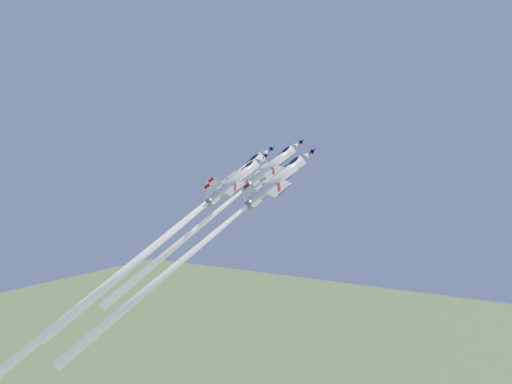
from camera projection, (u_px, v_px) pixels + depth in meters
The scene contains 4 objects.
jet_lead at pixel (212, 216), 108.78m from camera, with size 24.07×30.05×34.82m.
jet_left at pixel (144, 254), 110.28m from camera, with size 33.27×42.12×49.50m.
jet_right at pixel (200, 246), 98.00m from camera, with size 27.47×34.38×39.95m.
jet_slot at pixel (166, 238), 103.51m from camera, with size 25.16×31.49×36.58m.
Camera 1 is at (57.85, -92.73, 94.78)m, focal length 40.00 mm.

